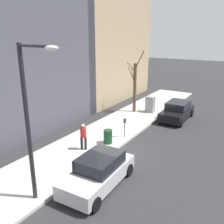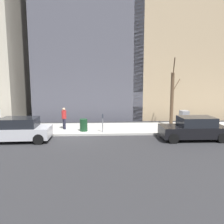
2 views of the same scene
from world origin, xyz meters
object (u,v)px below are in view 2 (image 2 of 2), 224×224
object	(u,v)px
bare_tree	(172,97)
office_block_center	(89,4)
parked_car_silver	(18,130)
parked_car_black	(194,129)
trash_bin	(84,125)
utility_box	(184,120)
pedestrian_near_meter	(64,117)
parking_meter	(103,121)

from	to	relation	value
bare_tree	office_block_center	distance (m)	14.59
parked_car_silver	bare_tree	size ratio (longest dim) A/B	0.78
parked_car_black	trash_bin	xyz separation A→B (m)	(2.18, 7.38, -0.14)
utility_box	office_block_center	xyz separation A→B (m)	(9.44, 7.68, 11.47)
trash_bin	pedestrian_near_meter	world-z (taller)	pedestrian_near_meter
parked_car_silver	utility_box	world-z (taller)	utility_box
utility_box	parked_car_black	bearing A→B (deg)	173.17
parked_car_silver	pedestrian_near_meter	distance (m)	3.77
office_block_center	pedestrian_near_meter	bearing A→B (deg)	170.14
utility_box	parked_car_silver	bearing A→B (deg)	101.84
utility_box	pedestrian_near_meter	distance (m)	9.26
parked_car_silver	trash_bin	distance (m)	4.53
pedestrian_near_meter	trash_bin	bearing A→B (deg)	-142.42
utility_box	office_block_center	bearing A→B (deg)	39.13
parked_car_silver	office_block_center	size ratio (longest dim) A/B	0.17
parked_car_black	utility_box	size ratio (longest dim) A/B	2.94
utility_box	office_block_center	distance (m)	16.72
parked_car_silver	bare_tree	xyz separation A→B (m)	(3.78, -11.16, 1.76)
parked_car_black	parked_car_silver	distance (m)	11.41
bare_tree	trash_bin	bearing A→B (deg)	103.57
utility_box	trash_bin	xyz separation A→B (m)	(-0.40, 7.69, -0.25)
utility_box	trash_bin	distance (m)	7.71
parked_car_silver	trash_bin	size ratio (longest dim) A/B	4.74
parked_car_black	parked_car_silver	world-z (taller)	same
parked_car_silver	parking_meter	bearing A→B (deg)	-75.59
bare_tree	utility_box	bearing A→B (deg)	-156.83
parked_car_silver	utility_box	distance (m)	11.98
parking_meter	utility_box	bearing A→B (deg)	-82.30
office_block_center	parking_meter	bearing A→B (deg)	-172.30
parked_car_black	pedestrian_near_meter	size ratio (longest dim) A/B	2.53
parked_car_black	pedestrian_near_meter	world-z (taller)	pedestrian_near_meter
office_block_center	parked_car_silver	bearing A→B (deg)	161.21
utility_box	bare_tree	xyz separation A→B (m)	(1.32, 0.56, 1.65)
parked_car_black	office_block_center	world-z (taller)	office_block_center
parked_car_silver	bare_tree	distance (m)	11.91
parking_meter	bare_tree	xyz separation A→B (m)	(2.17, -5.72, 1.52)
parking_meter	office_block_center	xyz separation A→B (m)	(10.29, 1.39, 11.34)
parking_meter	trash_bin	distance (m)	1.53
bare_tree	trash_bin	size ratio (longest dim) A/B	6.09
parking_meter	bare_tree	world-z (taller)	bare_tree
parked_car_black	bare_tree	xyz separation A→B (m)	(3.90, 0.26, 1.76)
parked_car_black	trash_bin	world-z (taller)	parked_car_black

